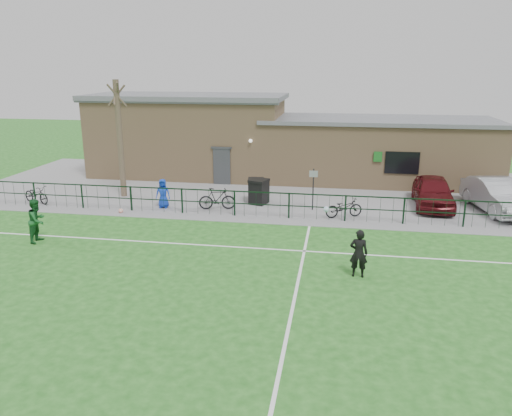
% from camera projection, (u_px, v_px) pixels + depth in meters
% --- Properties ---
extents(ground, '(90.00, 90.00, 0.00)m').
position_uv_depth(ground, '(229.00, 294.00, 15.15)').
color(ground, '#1D5A1A').
rests_on(ground, ground).
extents(paving_strip, '(34.00, 13.00, 0.02)m').
position_uv_depth(paving_strip, '(281.00, 189.00, 27.94)').
color(paving_strip, slate).
rests_on(paving_strip, ground).
extents(pitch_line_touch, '(28.00, 0.10, 0.01)m').
position_uv_depth(pitch_line_touch, '(266.00, 219.00, 22.54)').
color(pitch_line_touch, white).
rests_on(pitch_line_touch, ground).
extents(pitch_line_mid, '(28.00, 0.10, 0.01)m').
position_uv_depth(pitch_line_mid, '(252.00, 248.00, 18.94)').
color(pitch_line_mid, white).
rests_on(pitch_line_mid, ground).
extents(pitch_line_perp, '(0.10, 16.00, 0.01)m').
position_uv_depth(pitch_line_perp, '(294.00, 299.00, 14.83)').
color(pitch_line_perp, white).
rests_on(pitch_line_perp, ground).
extents(perimeter_fence, '(28.00, 0.10, 1.20)m').
position_uv_depth(perimeter_fence, '(267.00, 205.00, 22.56)').
color(perimeter_fence, black).
rests_on(perimeter_fence, ground).
extents(bare_tree, '(0.30, 0.30, 6.00)m').
position_uv_depth(bare_tree, '(120.00, 140.00, 25.54)').
color(bare_tree, '#4A3C2D').
rests_on(bare_tree, ground).
extents(wheelie_bin_left, '(0.98, 1.05, 1.15)m').
position_uv_depth(wheelie_bin_left, '(259.00, 192.00, 24.76)').
color(wheelie_bin_left, black).
rests_on(wheelie_bin_left, paving_strip).
extents(wheelie_bin_right, '(0.86, 0.94, 1.12)m').
position_uv_depth(wheelie_bin_right, '(256.00, 191.00, 25.02)').
color(wheelie_bin_right, black).
rests_on(wheelie_bin_right, paving_strip).
extents(sign_post, '(0.07, 0.07, 2.00)m').
position_uv_depth(sign_post, '(313.00, 189.00, 23.57)').
color(sign_post, black).
rests_on(sign_post, paving_strip).
extents(car_maroon, '(1.97, 4.45, 1.49)m').
position_uv_depth(car_maroon, '(433.00, 192.00, 24.19)').
color(car_maroon, '#4E0D12').
rests_on(car_maroon, paving_strip).
extents(car_silver, '(2.45, 4.91, 1.55)m').
position_uv_depth(car_silver, '(497.00, 195.00, 23.40)').
color(car_silver, '#929499').
rests_on(car_silver, paving_strip).
extents(bicycle_a, '(1.79, 1.15, 0.89)m').
position_uv_depth(bicycle_a, '(36.00, 194.00, 24.89)').
color(bicycle_a, black).
rests_on(bicycle_a, paving_strip).
extents(bicycle_d, '(1.82, 0.85, 1.05)m').
position_uv_depth(bicycle_d, '(217.00, 199.00, 23.78)').
color(bicycle_d, black).
rests_on(bicycle_d, paving_strip).
extents(bicycle_e, '(1.83, 1.24, 0.91)m').
position_uv_depth(bicycle_e, '(344.00, 207.00, 22.57)').
color(bicycle_e, black).
rests_on(bicycle_e, paving_strip).
extents(spectator_child, '(0.74, 0.52, 1.41)m').
position_uv_depth(spectator_child, '(163.00, 193.00, 24.03)').
color(spectator_child, '#1336B4').
rests_on(spectator_child, paving_strip).
extents(goalkeeper_kick, '(1.57, 3.14, 1.62)m').
position_uv_depth(goalkeeper_kick, '(358.00, 252.00, 16.27)').
color(goalkeeper_kick, black).
rests_on(goalkeeper_kick, ground).
extents(outfield_player, '(0.66, 0.85, 1.72)m').
position_uv_depth(outfield_player, '(37.00, 220.00, 19.42)').
color(outfield_player, '#175324').
rests_on(outfield_player, ground).
extents(ball_ground, '(0.22, 0.22, 0.22)m').
position_uv_depth(ball_ground, '(121.00, 211.00, 23.36)').
color(ball_ground, white).
rests_on(ball_ground, ground).
extents(clubhouse, '(24.25, 5.40, 4.96)m').
position_uv_depth(clubhouse, '(273.00, 141.00, 30.30)').
color(clubhouse, tan).
rests_on(clubhouse, ground).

